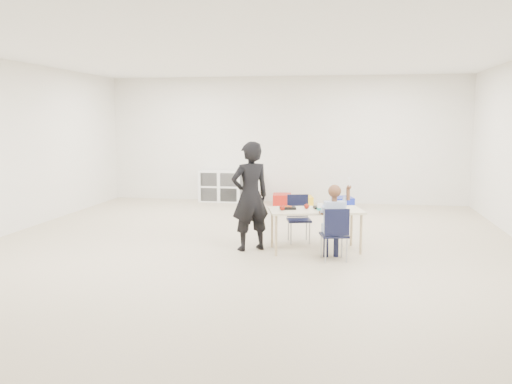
% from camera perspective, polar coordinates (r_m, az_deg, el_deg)
% --- Properties ---
extents(room, '(9.00, 9.02, 2.80)m').
position_cam_1_polar(room, '(7.72, -0.85, 4.31)').
color(room, '#C3B496').
rests_on(room, ground).
extents(table, '(1.41, 0.94, 0.59)m').
position_cam_1_polar(table, '(7.72, 6.26, -3.97)').
color(table, beige).
rests_on(table, ground).
extents(chair_near, '(0.41, 0.40, 0.71)m').
position_cam_1_polar(chair_near, '(7.22, 8.22, -4.37)').
color(chair_near, black).
rests_on(chair_near, ground).
extents(chair_far, '(0.41, 0.40, 0.71)m').
position_cam_1_polar(chair_far, '(8.21, 4.55, -2.86)').
color(chair_far, black).
rests_on(chair_far, ground).
extents(child, '(0.57, 0.57, 1.12)m').
position_cam_1_polar(child, '(7.18, 8.26, -2.77)').
color(child, '#A2B7DC').
rests_on(child, chair_near).
extents(lunch_tray_near, '(0.25, 0.21, 0.03)m').
position_cam_1_polar(lunch_tray_near, '(7.75, 6.91, -1.63)').
color(lunch_tray_near, black).
rests_on(lunch_tray_near, table).
extents(lunch_tray_far, '(0.25, 0.21, 0.03)m').
position_cam_1_polar(lunch_tray_far, '(7.66, 3.36, -1.70)').
color(lunch_tray_far, black).
rests_on(lunch_tray_far, table).
extents(milk_carton, '(0.08, 0.08, 0.10)m').
position_cam_1_polar(milk_carton, '(7.55, 6.75, -1.60)').
color(milk_carton, white).
rests_on(milk_carton, table).
extents(bread_roll, '(0.09, 0.09, 0.07)m').
position_cam_1_polar(bread_roll, '(7.65, 8.59, -1.64)').
color(bread_roll, tan).
rests_on(bread_roll, table).
extents(apple_near, '(0.07, 0.07, 0.07)m').
position_cam_1_polar(apple_near, '(7.70, 5.35, -1.50)').
color(apple_near, maroon).
rests_on(apple_near, table).
extents(apple_far, '(0.07, 0.07, 0.07)m').
position_cam_1_polar(apple_far, '(7.53, 2.77, -1.69)').
color(apple_far, maroon).
rests_on(apple_far, table).
extents(cubby_shelf, '(1.40, 0.40, 0.70)m').
position_cam_1_polar(cubby_shelf, '(12.24, -2.73, 0.59)').
color(cubby_shelf, white).
rests_on(cubby_shelf, ground).
extents(adult, '(0.67, 0.62, 1.55)m').
position_cam_1_polar(adult, '(7.64, -0.62, -0.45)').
color(adult, black).
rests_on(adult, ground).
extents(bin_red, '(0.44, 0.54, 0.24)m').
position_cam_1_polar(bin_red, '(11.77, 2.76, -0.81)').
color(bin_red, '#AF1A11').
rests_on(bin_red, ground).
extents(bin_yellow, '(0.42, 0.49, 0.21)m').
position_cam_1_polar(bin_yellow, '(11.73, 5.12, -0.95)').
color(bin_yellow, yellow).
rests_on(bin_yellow, ground).
extents(bin_blue, '(0.49, 0.57, 0.24)m').
position_cam_1_polar(bin_blue, '(11.49, 9.14, -1.12)').
color(bin_blue, '#1526A3').
rests_on(bin_blue, ground).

